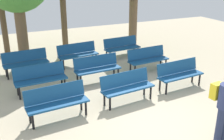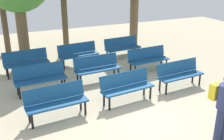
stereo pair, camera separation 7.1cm
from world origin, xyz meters
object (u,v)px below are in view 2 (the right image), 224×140
at_px(bench_r2_c2, 122,46).
at_px(bench_r2_c1, 78,53).
at_px(bench_r1_c0, 40,77).
at_px(bench_r0_c2, 179,73).
at_px(bench_r1_c2, 148,58).
at_px(visitor_with_backpack, 223,104).
at_px(bench_r0_c0, 56,100).
at_px(bench_r0_c1, 127,85).
at_px(bench_r1_c1, 97,67).
at_px(bench_r2_c0, 26,61).

bearing_deg(bench_r2_c2, bench_r2_c1, 179.60).
relative_size(bench_r1_c0, bench_r2_c2, 0.99).
distance_m(bench_r0_c2, bench_r1_c2, 1.76).
relative_size(bench_r1_c2, visitor_with_backpack, 0.99).
distance_m(bench_r2_c1, visitor_with_backpack, 6.38).
bearing_deg(bench_r2_c2, bench_r1_c0, -156.27).
bearing_deg(bench_r0_c0, bench_r1_c2, 22.77).
bearing_deg(visitor_with_backpack, bench_r0_c1, -73.78).
bearing_deg(bench_r1_c1, bench_r0_c0, -137.41).
bearing_deg(bench_r2_c0, bench_r2_c1, 0.56).
bearing_deg(bench_r2_c0, bench_r2_c2, 0.41).
bearing_deg(bench_r0_c0, bench_r0_c1, -1.76).
xyz_separation_m(bench_r0_c2, bench_r1_c0, (-4.17, 1.50, 0.00)).
relative_size(bench_r0_c0, bench_r2_c2, 1.00).
bearing_deg(bench_r0_c0, bench_r2_c0, 90.11).
distance_m(bench_r0_c2, bench_r1_c0, 4.43).
height_order(bench_r0_c0, bench_r1_c0, same).
bearing_deg(bench_r1_c0, bench_r0_c2, -22.58).
bearing_deg(bench_r1_c2, bench_r2_c0, 156.89).
distance_m(bench_r0_c0, bench_r0_c1, 2.08).
distance_m(bench_r1_c1, bench_r2_c1, 1.82).
bearing_deg(bench_r2_c1, bench_r0_c1, -90.06).
bearing_deg(bench_r0_c2, bench_r2_c0, 138.84).
bearing_deg(bench_r1_c0, visitor_with_backpack, -56.17).
distance_m(bench_r1_c1, visitor_with_backpack, 4.60).
height_order(bench_r0_c1, bench_r0_c2, same).
xyz_separation_m(bench_r0_c0, bench_r2_c2, (3.79, 3.87, 0.00)).
height_order(bench_r0_c0, visitor_with_backpack, visitor_with_backpack).
relative_size(bench_r1_c0, bench_r2_c0, 1.00).
distance_m(bench_r1_c0, bench_r1_c1, 1.96).
xyz_separation_m(bench_r0_c0, bench_r1_c1, (1.87, 1.90, 0.00)).
relative_size(bench_r2_c2, visitor_with_backpack, 0.99).
bearing_deg(bench_r1_c2, bench_r0_c2, -89.40).
bearing_deg(visitor_with_backpack, bench_r0_c0, -44.17).
bearing_deg(bench_r0_c2, bench_r2_c2, 90.50).
xyz_separation_m(bench_r0_c1, bench_r2_c0, (-2.36, 3.46, 0.00)).
xyz_separation_m(bench_r0_c2, visitor_with_backpack, (-0.99, -2.78, 0.43)).
relative_size(bench_r0_c2, bench_r1_c2, 1.00).
xyz_separation_m(bench_r1_c2, bench_r2_c1, (-2.21, 1.68, 0.00)).
relative_size(bench_r1_c1, bench_r2_c2, 0.99).
bearing_deg(visitor_with_backpack, bench_r2_c1, -83.03).
bearing_deg(bench_r1_c2, visitor_with_backpack, -104.17).
xyz_separation_m(bench_r2_c0, bench_r2_c1, (2.03, 0.16, 0.00)).
bearing_deg(bench_r2_c0, bench_r0_c0, -89.60).
bearing_deg(bench_r2_c1, bench_r1_c0, -138.63).
distance_m(bench_r1_c0, bench_r1_c2, 4.06).
height_order(bench_r0_c1, bench_r2_c0, same).
relative_size(bench_r0_c2, visitor_with_backpack, 0.99).
bearing_deg(bench_r0_c2, bench_r0_c0, 179.57).
relative_size(bench_r0_c2, bench_r2_c0, 1.00).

